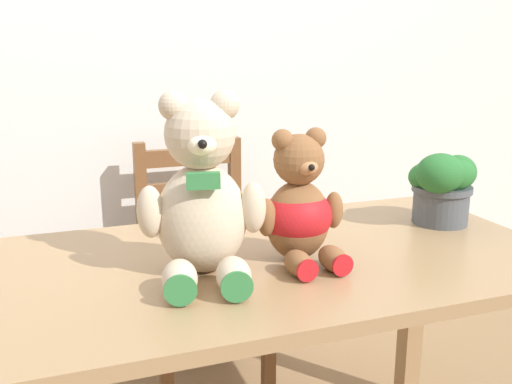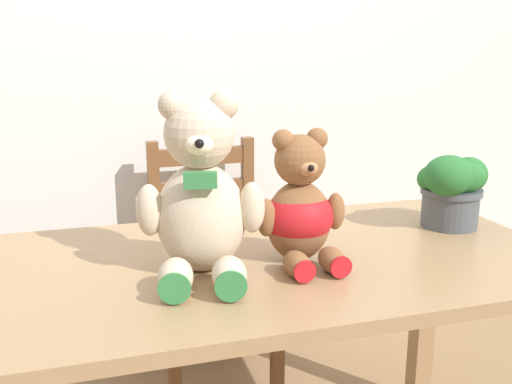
{
  "view_description": "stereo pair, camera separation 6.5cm",
  "coord_description": "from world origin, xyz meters",
  "px_view_note": "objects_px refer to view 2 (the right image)",
  "views": [
    {
      "loc": [
        -0.35,
        -0.79,
        1.17
      ],
      "look_at": [
        0.05,
        0.32,
        0.88
      ],
      "focal_mm": 40.0,
      "sensor_mm": 36.0,
      "label": 1
    },
    {
      "loc": [
        -0.29,
        -0.81,
        1.17
      ],
      "look_at": [
        0.05,
        0.32,
        0.88
      ],
      "focal_mm": 40.0,
      "sensor_mm": 36.0,
      "label": 2
    }
  ],
  "objects_px": {
    "teddy_bear_right": "(300,210)",
    "potted_plant": "(452,187)",
    "teddy_bear_left": "(201,197)",
    "wooden_chair_behind": "(211,263)"
  },
  "relations": [
    {
      "from": "teddy_bear_left",
      "to": "teddy_bear_right",
      "type": "height_order",
      "value": "teddy_bear_left"
    },
    {
      "from": "wooden_chair_behind",
      "to": "potted_plant",
      "type": "distance_m",
      "value": 0.88
    },
    {
      "from": "teddy_bear_left",
      "to": "potted_plant",
      "type": "height_order",
      "value": "teddy_bear_left"
    },
    {
      "from": "wooden_chair_behind",
      "to": "potted_plant",
      "type": "bearing_deg",
      "value": 131.05
    },
    {
      "from": "wooden_chair_behind",
      "to": "teddy_bear_right",
      "type": "distance_m",
      "value": 0.82
    },
    {
      "from": "teddy_bear_right",
      "to": "potted_plant",
      "type": "height_order",
      "value": "teddy_bear_right"
    },
    {
      "from": "teddy_bear_right",
      "to": "potted_plant",
      "type": "relative_size",
      "value": 1.38
    },
    {
      "from": "wooden_chair_behind",
      "to": "potted_plant",
      "type": "relative_size",
      "value": 4.0
    },
    {
      "from": "teddy_bear_right",
      "to": "potted_plant",
      "type": "distance_m",
      "value": 0.49
    },
    {
      "from": "teddy_bear_left",
      "to": "wooden_chair_behind",
      "type": "bearing_deg",
      "value": -92.23
    }
  ]
}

